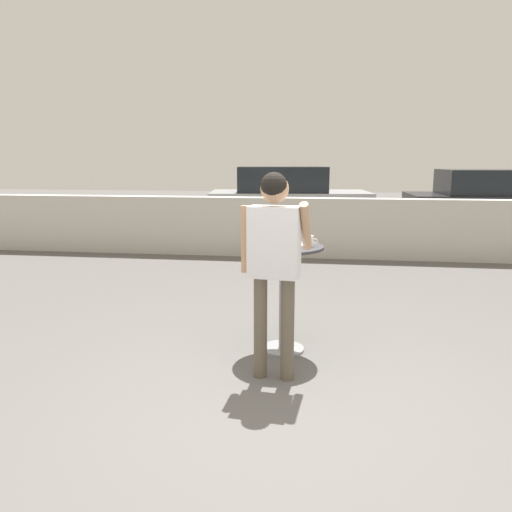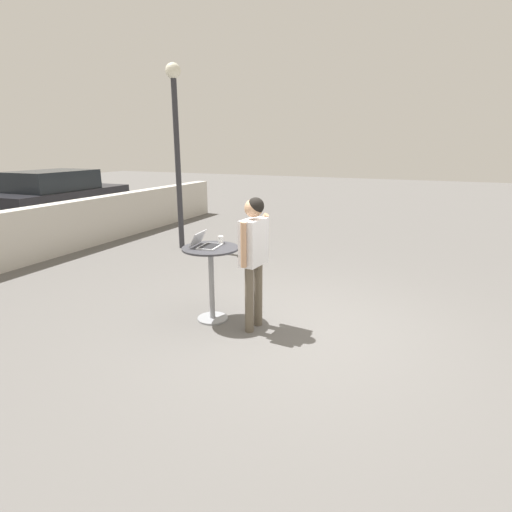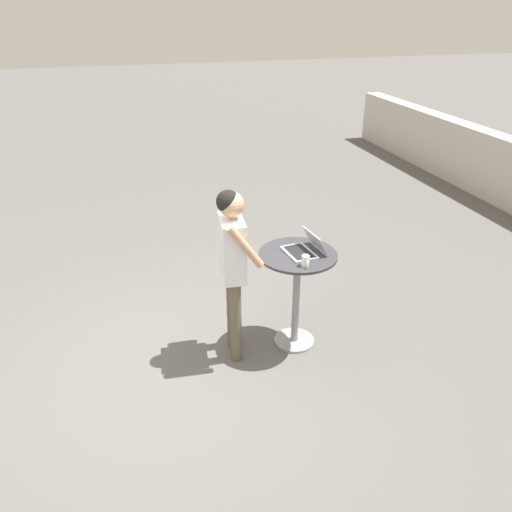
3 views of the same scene
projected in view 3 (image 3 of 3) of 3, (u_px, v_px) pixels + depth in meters
name	position (u px, v px, depth m)	size (l,w,h in m)	color
ground_plane	(184.00, 368.00, 4.74)	(50.00, 50.00, 0.00)	#5B5956
cafe_table	(297.00, 281.00, 4.78)	(0.74, 0.74, 1.01)	gray
laptop	(304.00, 248.00, 4.65)	(0.38, 0.37, 0.20)	#B7BABF
coffee_mug	(306.00, 261.00, 4.41)	(0.11, 0.07, 0.10)	white
standing_person	(232.00, 255.00, 4.48)	(0.57, 0.35, 1.69)	brown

